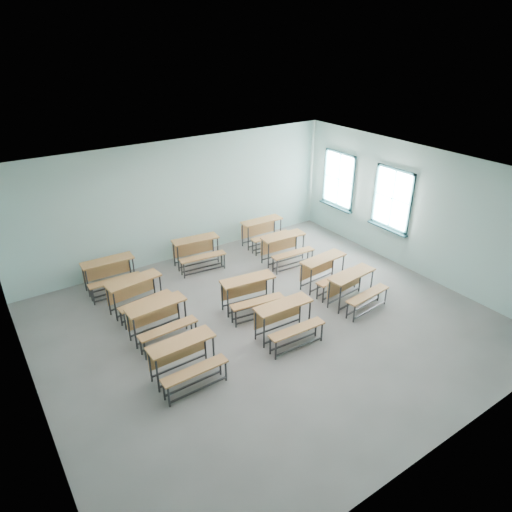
# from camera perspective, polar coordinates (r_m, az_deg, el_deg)

# --- Properties ---
(room) EXTENTS (9.04, 8.04, 3.24)m
(room) POSITION_cam_1_polar(r_m,az_deg,el_deg) (9.06, 2.01, -0.03)
(room) COLOR gray
(room) RESTS_ON ground
(desk_unit_r0c0) EXTENTS (1.22, 0.83, 0.75)m
(desk_unit_r0c0) POSITION_cam_1_polar(r_m,az_deg,el_deg) (8.31, -8.90, -12.19)
(desk_unit_r0c0) COLOR #AB733E
(desk_unit_r0c0) RESTS_ON ground
(desk_unit_r0c1) EXTENTS (1.24, 0.86, 0.75)m
(desk_unit_r0c1) POSITION_cam_1_polar(r_m,az_deg,el_deg) (9.19, 3.79, -7.59)
(desk_unit_r0c1) COLOR #AB733E
(desk_unit_r0c1) RESTS_ON ground
(desk_unit_r0c2) EXTENTS (1.28, 0.92, 0.75)m
(desk_unit_r0c2) POSITION_cam_1_polar(r_m,az_deg,el_deg) (10.46, 12.25, -3.55)
(desk_unit_r0c2) COLOR #AB733E
(desk_unit_r0c2) RESTS_ON ground
(desk_unit_r1c0) EXTENTS (1.24, 0.86, 0.75)m
(desk_unit_r1c0) POSITION_cam_1_polar(r_m,az_deg,el_deg) (9.38, -11.99, -7.42)
(desk_unit_r1c0) COLOR #AB733E
(desk_unit_r1c0) RESTS_ON ground
(desk_unit_r1c1) EXTENTS (1.30, 0.97, 0.75)m
(desk_unit_r1c1) POSITION_cam_1_polar(r_m,az_deg,el_deg) (10.02, -0.76, -4.32)
(desk_unit_r1c1) COLOR #AB733E
(desk_unit_r1c1) RESTS_ON ground
(desk_unit_r1c2) EXTENTS (1.27, 0.90, 0.75)m
(desk_unit_r1c2) POSITION_cam_1_polar(r_m,az_deg,el_deg) (11.03, 8.74, -1.56)
(desk_unit_r1c2) COLOR #AB733E
(desk_unit_r1c2) RESTS_ON ground
(desk_unit_r2c0) EXTENTS (1.29, 0.94, 0.75)m
(desk_unit_r2c0) POSITION_cam_1_polar(r_m,az_deg,el_deg) (10.33, -14.66, -4.28)
(desk_unit_r2c0) COLOR #AB733E
(desk_unit_r2c0) RESTS_ON ground
(desk_unit_r2c2) EXTENTS (1.25, 0.88, 0.75)m
(desk_unit_r2c2) POSITION_cam_1_polar(r_m,az_deg,el_deg) (12.07, 3.67, 1.35)
(desk_unit_r2c2) COLOR #AB733E
(desk_unit_r2c2) RESTS_ON ground
(desk_unit_r3c0) EXTENTS (1.23, 0.85, 0.75)m
(desk_unit_r3c0) POSITION_cam_1_polar(r_m,az_deg,el_deg) (11.33, -17.79, -1.80)
(desk_unit_r3c0) COLOR #AB733E
(desk_unit_r3c0) RESTS_ON ground
(desk_unit_r3c1) EXTENTS (1.29, 0.94, 0.75)m
(desk_unit_r3c1) POSITION_cam_1_polar(r_m,az_deg,el_deg) (11.97, -7.34, 0.93)
(desk_unit_r3c1) COLOR #AB733E
(desk_unit_r3c1) RESTS_ON ground
(desk_unit_r3c2) EXTENTS (1.23, 0.85, 0.75)m
(desk_unit_r3c2) POSITION_cam_1_polar(r_m,az_deg,el_deg) (13.03, 0.98, 3.38)
(desk_unit_r3c2) COLOR #AB733E
(desk_unit_r3c2) RESTS_ON ground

